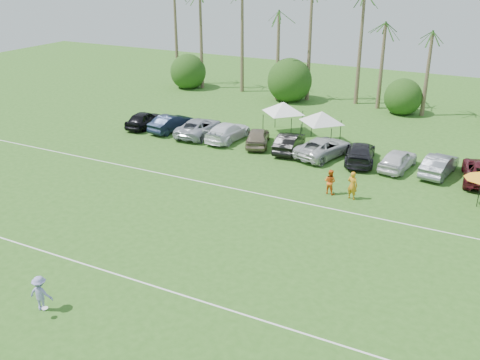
% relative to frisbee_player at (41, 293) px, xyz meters
% --- Properties ---
extents(ground, '(120.00, 120.00, 0.00)m').
position_rel_frisbee_player_xyz_m(ground, '(1.52, 1.73, -0.84)').
color(ground, '#30601C').
rests_on(ground, ground).
extents(field_lines, '(80.00, 12.10, 0.01)m').
position_rel_frisbee_player_xyz_m(field_lines, '(1.52, 9.73, -0.84)').
color(field_lines, white).
rests_on(field_lines, ground).
extents(palm_tree_0, '(2.40, 2.40, 8.90)m').
position_rel_frisbee_player_xyz_m(palm_tree_0, '(-20.48, 39.73, 6.64)').
color(palm_tree_0, brown).
rests_on(palm_tree_0, ground).
extents(palm_tree_1, '(2.40, 2.40, 9.90)m').
position_rel_frisbee_player_xyz_m(palm_tree_1, '(-15.48, 39.73, 7.51)').
color(palm_tree_1, brown).
rests_on(palm_tree_1, ground).
extents(palm_tree_2, '(2.40, 2.40, 10.90)m').
position_rel_frisbee_player_xyz_m(palm_tree_2, '(-10.48, 39.73, 8.37)').
color(palm_tree_2, brown).
rests_on(palm_tree_2, ground).
extents(palm_tree_3, '(2.40, 2.40, 11.90)m').
position_rel_frisbee_player_xyz_m(palm_tree_3, '(-6.48, 39.73, 9.22)').
color(palm_tree_3, brown).
rests_on(palm_tree_3, ground).
extents(palm_tree_4, '(2.40, 2.40, 8.90)m').
position_rel_frisbee_player_xyz_m(palm_tree_4, '(-2.48, 39.73, 6.64)').
color(palm_tree_4, brown).
rests_on(palm_tree_4, ground).
extents(palm_tree_5, '(2.40, 2.40, 9.90)m').
position_rel_frisbee_player_xyz_m(palm_tree_5, '(1.52, 39.73, 7.51)').
color(palm_tree_5, brown).
rests_on(palm_tree_5, ground).
extents(palm_tree_6, '(2.40, 2.40, 10.90)m').
position_rel_frisbee_player_xyz_m(palm_tree_6, '(5.52, 39.73, 8.37)').
color(palm_tree_6, brown).
rests_on(palm_tree_6, ground).
extents(palm_tree_7, '(2.40, 2.40, 11.90)m').
position_rel_frisbee_player_xyz_m(palm_tree_7, '(9.52, 39.73, 9.22)').
color(palm_tree_7, brown).
rests_on(palm_tree_7, ground).
extents(bush_tree_0, '(4.00, 4.00, 4.00)m').
position_rel_frisbee_player_xyz_m(bush_tree_0, '(-17.48, 40.73, 0.96)').
color(bush_tree_0, brown).
rests_on(bush_tree_0, ground).
extents(bush_tree_1, '(4.00, 4.00, 4.00)m').
position_rel_frisbee_player_xyz_m(bush_tree_1, '(-4.48, 40.73, 0.96)').
color(bush_tree_1, brown).
rests_on(bush_tree_1, ground).
extents(bush_tree_2, '(4.00, 4.00, 4.00)m').
position_rel_frisbee_player_xyz_m(bush_tree_2, '(7.52, 40.73, 0.96)').
color(bush_tree_2, brown).
rests_on(bush_tree_2, ground).
extents(sideline_player_a, '(0.77, 0.59, 1.89)m').
position_rel_frisbee_player_xyz_m(sideline_player_a, '(8.88, 17.75, 0.10)').
color(sideline_player_a, orange).
rests_on(sideline_player_a, ground).
extents(sideline_player_b, '(0.92, 0.78, 1.69)m').
position_rel_frisbee_player_xyz_m(sideline_player_b, '(7.34, 17.90, 0.00)').
color(sideline_player_b, orange).
rests_on(sideline_player_b, ground).
extents(canopy_tent_left, '(4.09, 4.09, 3.32)m').
position_rel_frisbee_player_xyz_m(canopy_tent_left, '(-0.50, 28.52, 2.00)').
color(canopy_tent_left, black).
rests_on(canopy_tent_left, ground).
extents(canopy_tent_right, '(4.01, 4.01, 3.25)m').
position_rel_frisbee_player_xyz_m(canopy_tent_right, '(3.41, 27.38, 1.94)').
color(canopy_tent_right, black).
rests_on(canopy_tent_right, ground).
extents(frisbee_player, '(1.32, 0.94, 1.69)m').
position_rel_frisbee_player_xyz_m(frisbee_player, '(0.00, 0.00, 0.00)').
color(frisbee_player, '#8F8FCB').
rests_on(frisbee_player, ground).
extents(parked_car_0, '(2.17, 4.57, 1.51)m').
position_rel_frisbee_player_xyz_m(parked_car_0, '(-12.51, 24.40, -0.09)').
color(parked_car_0, black).
rests_on(parked_car_0, ground).
extents(parked_car_1, '(2.23, 4.76, 1.51)m').
position_rel_frisbee_player_xyz_m(parked_car_1, '(-9.65, 24.58, -0.09)').
color(parked_car_1, black).
rests_on(parked_car_1, ground).
extents(parked_car_2, '(2.84, 5.58, 1.51)m').
position_rel_frisbee_player_xyz_m(parked_car_2, '(-6.79, 24.63, -0.09)').
color(parked_car_2, '#A4A6B3').
rests_on(parked_car_2, ground).
extents(parked_car_3, '(2.41, 5.31, 1.51)m').
position_rel_frisbee_player_xyz_m(parked_car_3, '(-3.93, 24.67, -0.09)').
color(parked_car_3, white).
rests_on(parked_car_3, ground).
extents(parked_car_4, '(3.20, 4.77, 1.51)m').
position_rel_frisbee_player_xyz_m(parked_car_4, '(-1.06, 24.53, -0.09)').
color(parked_car_4, '#7B6B56').
rests_on(parked_car_4, ground).
extents(parked_car_5, '(2.15, 4.74, 1.51)m').
position_rel_frisbee_player_xyz_m(parked_car_5, '(1.80, 24.41, -0.09)').
color(parked_car_5, black).
rests_on(parked_car_5, ground).
extents(parked_car_6, '(3.93, 5.91, 1.51)m').
position_rel_frisbee_player_xyz_m(parked_car_6, '(4.66, 24.49, -0.09)').
color(parked_car_6, '#BABBBD').
rests_on(parked_car_6, ground).
extents(parked_car_7, '(3.14, 5.52, 1.51)m').
position_rel_frisbee_player_xyz_m(parked_car_7, '(7.53, 24.60, -0.09)').
color(parked_car_7, black).
rests_on(parked_car_7, ground).
extents(parked_car_8, '(2.39, 4.64, 1.51)m').
position_rel_frisbee_player_xyz_m(parked_car_8, '(10.39, 24.42, -0.09)').
color(parked_car_8, silver).
rests_on(parked_car_8, ground).
extents(parked_car_9, '(2.29, 4.77, 1.51)m').
position_rel_frisbee_player_xyz_m(parked_car_9, '(13.25, 24.67, -0.09)').
color(parked_car_9, slate).
rests_on(parked_car_9, ground).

